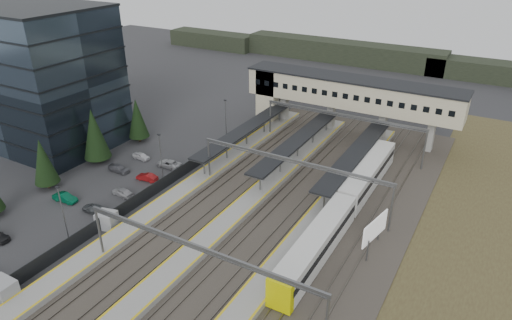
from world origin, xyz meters
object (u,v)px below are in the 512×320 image
Objects in this scene: office_building at (40,77)px; relay_cabin_far at (107,220)px; relay_cabin_near at (3,290)px; footbridge at (336,93)px; billboard at (375,230)px; train at (345,207)px.

relay_cabin_far is (29.61, -15.13, -11.08)m from office_building.
office_building is at bearing 135.01° from relay_cabin_near.
footbridge reaches higher than relay_cabin_near.
relay_cabin_far is at bearing -27.06° from office_building.
relay_cabin_near is 0.51× the size of billboard.
office_building is at bearing -178.02° from train.
office_building is 62.10m from billboard.
relay_cabin_near is at bearing -44.99° from office_building.
train is 7.11× the size of billboard.
relay_cabin_near is at bearing -139.09° from billboard.
footbridge is at bearing 72.65° from relay_cabin_far.
billboard is at bearing -42.20° from train.
office_building reaches higher than train.
billboard is at bearing -61.79° from footbridge.
relay_cabin_near is at bearing -102.79° from footbridge.
billboard is (17.67, -32.93, -4.78)m from footbridge.
footbridge is at bearing 77.21° from relay_cabin_near.
office_building is 8.59× the size of relay_cabin_near.
office_building is 4.37× the size of billboard.
train is at bearing -66.33° from footbridge.
footbridge is at bearing 34.47° from office_building.
train is at bearing 50.97° from relay_cabin_near.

